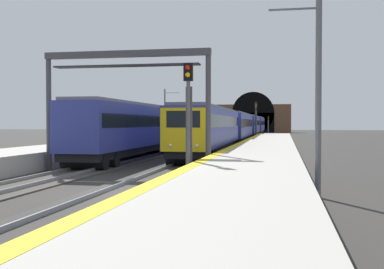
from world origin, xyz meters
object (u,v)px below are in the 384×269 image
(railway_signal_near, at_px, (188,114))
(overhead_signal_gantry, at_px, (126,79))
(train_adjacent_platform, at_px, (186,126))
(catenary_mast_far, at_px, (165,114))
(train_main_approaching, at_px, (244,126))
(catenary_mast_near, at_px, (318,92))
(railway_signal_mid, at_px, (256,118))
(railway_signal_far, at_px, (268,123))

(railway_signal_near, xyz_separation_m, overhead_signal_gantry, (4.66, 4.33, 1.96))
(train_adjacent_platform, relative_size, catenary_mast_far, 7.43)
(train_main_approaching, distance_m, railway_signal_near, 49.77)
(railway_signal_near, height_order, catenary_mast_near, catenary_mast_near)
(railway_signal_mid, xyz_separation_m, catenary_mast_near, (-50.85, -5.09, 0.35))
(train_main_approaching, bearing_deg, railway_signal_far, 177.30)
(railway_signal_mid, distance_m, railway_signal_far, 53.54)
(train_main_approaching, distance_m, overhead_signal_gantry, 45.22)
(railway_signal_near, bearing_deg, catenary_mast_near, 64.96)
(railway_signal_mid, bearing_deg, train_adjacent_platform, -23.16)
(catenary_mast_far, bearing_deg, train_adjacent_platform, -158.97)
(train_adjacent_platform, xyz_separation_m, catenary_mast_far, (18.00, 6.92, 1.69))
(train_adjacent_platform, distance_m, railway_signal_far, 69.78)
(train_main_approaching, xyz_separation_m, catenary_mast_near, (-52.11, -6.94, 1.51))
(train_main_approaching, bearing_deg, train_adjacent_platform, -16.79)
(overhead_signal_gantry, bearing_deg, catenary_mast_near, -126.77)
(train_adjacent_platform, relative_size, railway_signal_near, 11.20)
(train_adjacent_platform, relative_size, railway_signal_far, 13.51)
(catenary_mast_near, distance_m, catenary_mast_far, 56.18)
(railway_signal_far, bearing_deg, railway_signal_near, 0.00)
(railway_signal_mid, relative_size, catenary_mast_near, 0.77)
(train_main_approaching, xyz_separation_m, railway_signal_far, (52.27, -1.84, 0.34))
(railway_signal_far, bearing_deg, train_main_approaching, -2.02)
(railway_signal_near, relative_size, catenary_mast_far, 0.66)
(train_adjacent_platform, distance_m, catenary_mast_near, 36.93)
(overhead_signal_gantry, relative_size, catenary_mast_far, 1.18)
(train_main_approaching, height_order, railway_signal_mid, railway_signal_mid)
(train_adjacent_platform, height_order, overhead_signal_gantry, overhead_signal_gantry)
(railway_signal_far, distance_m, catenary_mast_near, 104.51)
(railway_signal_near, relative_size, railway_signal_mid, 0.92)
(railway_signal_near, distance_m, overhead_signal_gantry, 6.65)
(train_adjacent_platform, xyz_separation_m, railway_signal_near, (-32.55, -6.81, 0.72))
(train_main_approaching, xyz_separation_m, railway_signal_mid, (-1.26, -1.84, 1.16))
(railway_signal_far, bearing_deg, catenary_mast_near, 2.79)
(railway_signal_near, xyz_separation_m, catenary_mast_far, (50.55, 13.73, 0.98))
(catenary_mast_near, bearing_deg, train_adjacent_platform, 18.82)
(train_main_approaching, relative_size, railway_signal_far, 20.16)
(catenary_mast_near, bearing_deg, railway_signal_far, 2.79)
(railway_signal_near, distance_m, railway_signal_far, 102.00)
(train_adjacent_platform, relative_size, catenary_mast_near, 7.94)
(overhead_signal_gantry, relative_size, catenary_mast_near, 1.26)
(catenary_mast_near, bearing_deg, railway_signal_near, 64.96)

